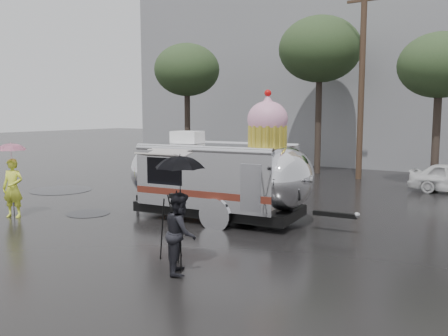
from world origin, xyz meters
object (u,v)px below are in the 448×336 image
Objects in this scene: person_right at (181,233)px; tripod at (173,221)px; airstream_trailer at (221,174)px; person_left at (13,188)px.

person_right is 1.11× the size of tripod.
airstream_trailer is 4.02m from tripod.
person_right reaches higher than tripod.
person_right is at bearing -71.86° from airstream_trailer.
person_left reaches higher than person_right.
airstream_trailer is at bearing 6.30° from person_left.
person_right is at bearing -32.99° from person_left.
person_right is (1.91, -4.38, -0.55)m from airstream_trailer.
person_right is 0.89m from tripod.
airstream_trailer reaches higher than tripod.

